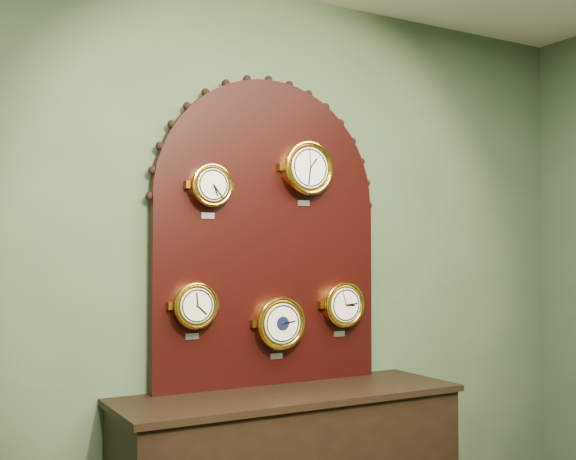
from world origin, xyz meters
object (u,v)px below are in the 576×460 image
arabic_clock (307,168)px  hygrometer (195,305)px  display_board (268,222)px  barometer (280,323)px  roman_clock (211,185)px  tide_clock (343,305)px

arabic_clock → hygrometer: (-0.60, 0.00, -0.66)m
display_board → arabic_clock: (0.18, -0.07, 0.27)m
barometer → display_board: bearing=112.3°
arabic_clock → barometer: (-0.16, 0.00, -0.76)m
display_board → roman_clock: 0.38m
display_board → tide_clock: 0.58m
display_board → roman_clock: display_board is taller
roman_clock → hygrometer: (-0.08, -0.00, -0.55)m
hygrometer → barometer: bearing=-0.2°
hygrometer → tide_clock: hygrometer is taller
arabic_clock → barometer: arabic_clock is taller
roman_clock → arabic_clock: arabic_clock is taller
barometer → tide_clock: size_ratio=1.09×
arabic_clock → roman_clock: bearing=179.8°
display_board → hygrometer: (-0.41, -0.07, -0.39)m
hygrometer → barometer: (0.44, -0.00, -0.10)m
display_board → barometer: display_board is taller
display_board → tide_clock: (0.39, -0.07, -0.42)m
display_board → hygrometer: size_ratio=5.75×
arabic_clock → barometer: size_ratio=1.05×
roman_clock → arabic_clock: size_ratio=0.79×
roman_clock → barometer: bearing=-0.2°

